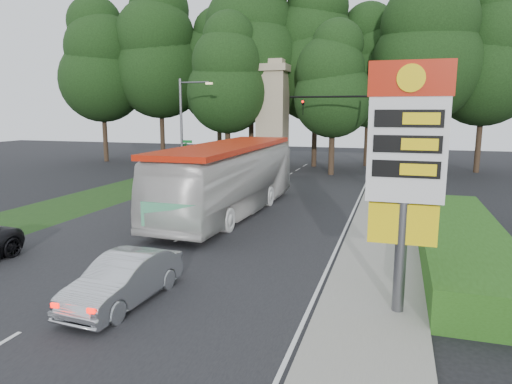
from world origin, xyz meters
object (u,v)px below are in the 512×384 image
(transit_bus, at_px, (229,179))
(sedan_silver, at_px, (124,280))
(gas_station_pylon, at_px, (406,155))
(monument, at_px, (273,116))
(streetlight_signs, at_px, (184,126))
(traffic_signal_mast, at_px, (352,123))

(transit_bus, height_order, sedan_silver, transit_bus)
(gas_station_pylon, height_order, monument, monument)
(gas_station_pylon, relative_size, streetlight_signs, 0.86)
(traffic_signal_mast, distance_m, monument, 9.76)
(traffic_signal_mast, bearing_deg, streetlight_signs, -171.08)
(monument, relative_size, sedan_silver, 2.31)
(traffic_signal_mast, height_order, sedan_silver, traffic_signal_mast)
(transit_bus, xyz_separation_m, sedan_silver, (1.18, -11.97, -1.19))
(gas_station_pylon, height_order, traffic_signal_mast, traffic_signal_mast)
(gas_station_pylon, relative_size, traffic_signal_mast, 0.95)
(streetlight_signs, relative_size, sedan_silver, 1.84)
(streetlight_signs, relative_size, transit_bus, 0.58)
(traffic_signal_mast, relative_size, streetlight_signs, 0.90)
(traffic_signal_mast, xyz_separation_m, monument, (-7.68, 6.00, 0.43))
(traffic_signal_mast, height_order, monument, monument)
(streetlight_signs, xyz_separation_m, transit_bus, (7.31, -9.61, -2.53))
(streetlight_signs, height_order, transit_bus, streetlight_signs)
(gas_station_pylon, bearing_deg, streetlight_signs, 128.96)
(monument, distance_m, sedan_silver, 30.10)
(transit_bus, bearing_deg, sedan_silver, -82.37)
(gas_station_pylon, xyz_separation_m, transit_bus, (-8.88, 10.41, -2.54))
(traffic_signal_mast, bearing_deg, transit_bus, -114.80)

